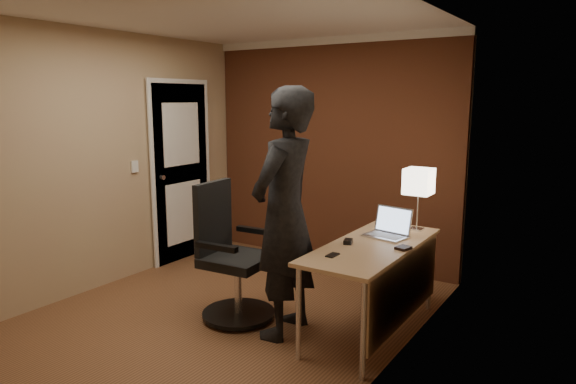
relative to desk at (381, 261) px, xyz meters
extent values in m
plane|color=brown|center=(-1.25, -0.49, -0.60)|extent=(4.00, 4.00, 0.00)
plane|color=white|center=(-1.25, -0.49, 1.90)|extent=(4.00, 4.00, 0.00)
plane|color=tan|center=(-1.25, 1.51, 0.65)|extent=(3.00, 0.00, 3.00)
plane|color=tan|center=(-2.75, -0.49, 0.65)|extent=(0.00, 4.00, 4.00)
plane|color=tan|center=(0.25, -0.49, 0.65)|extent=(0.00, 4.00, 4.00)
cube|color=brown|center=(-1.25, 1.48, 0.65)|extent=(2.98, 0.06, 2.50)
cube|color=silver|center=(-1.25, 1.47, 1.86)|extent=(3.00, 0.08, 0.08)
cube|color=silver|center=(-2.71, -0.49, 1.86)|extent=(0.08, 4.00, 0.08)
cube|color=silver|center=(-2.73, 0.61, 0.40)|extent=(0.05, 0.82, 2.02)
cube|color=silver|center=(-2.71, 0.61, 0.40)|extent=(0.02, 0.92, 2.12)
cylinder|color=silver|center=(-2.68, 0.28, 0.40)|extent=(0.05, 0.05, 0.05)
cube|color=silver|center=(-2.74, -0.04, 0.55)|extent=(0.02, 0.08, 0.12)
cube|color=tan|center=(-0.07, 0.00, 0.11)|extent=(0.60, 1.50, 0.03)
cube|color=tan|center=(0.21, 0.00, -0.17)|extent=(0.02, 1.38, 0.54)
cylinder|color=silver|center=(-0.32, -0.69, -0.25)|extent=(0.04, 0.04, 0.70)
cylinder|color=silver|center=(-0.32, 0.69, -0.25)|extent=(0.04, 0.04, 0.70)
cylinder|color=silver|center=(0.18, -0.69, -0.25)|extent=(0.04, 0.04, 0.70)
cylinder|color=silver|center=(0.18, 0.69, -0.25)|extent=(0.04, 0.04, 0.70)
cube|color=silver|center=(0.06, 0.61, 0.14)|extent=(0.11, 0.11, 0.01)
cylinder|color=silver|center=(0.06, 0.61, 0.29)|extent=(0.01, 0.01, 0.30)
cube|color=white|center=(0.06, 0.61, 0.55)|extent=(0.22, 0.22, 0.22)
cube|color=silver|center=(-0.07, 0.25, 0.14)|extent=(0.36, 0.28, 0.01)
cube|color=silver|center=(-0.05, 0.36, 0.25)|extent=(0.33, 0.11, 0.22)
cube|color=#B2CCF2|center=(-0.05, 0.35, 0.25)|extent=(0.30, 0.10, 0.19)
cube|color=gray|center=(-0.07, 0.24, 0.14)|extent=(0.30, 0.18, 0.00)
cube|color=black|center=(-0.24, -0.09, 0.14)|extent=(0.09, 0.11, 0.03)
cube|color=black|center=(-0.19, -0.44, 0.13)|extent=(0.06, 0.12, 0.01)
cube|color=black|center=(0.18, 0.00, 0.14)|extent=(0.11, 0.13, 0.02)
cylinder|color=black|center=(-1.12, -0.38, -0.56)|extent=(0.62, 0.62, 0.03)
cylinder|color=silver|center=(-1.12, -0.38, -0.33)|extent=(0.07, 0.07, 0.46)
cube|color=black|center=(-1.12, -0.38, -0.08)|extent=(0.55, 0.55, 0.08)
cube|color=black|center=(-1.36, -0.39, 0.26)|extent=(0.09, 0.47, 0.61)
cube|color=black|center=(-1.14, -0.09, 0.10)|extent=(0.38, 0.08, 0.04)
cube|color=black|center=(-1.10, -0.66, 0.10)|extent=(0.38, 0.08, 0.04)
imported|color=black|center=(-0.65, -0.38, 0.37)|extent=(0.52, 0.74, 1.94)
camera|label=1|loc=(1.48, -3.59, 1.25)|focal=32.00mm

